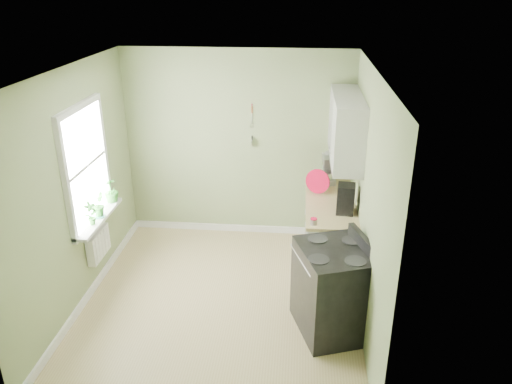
# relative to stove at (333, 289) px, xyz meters

# --- Properties ---
(floor) EXTENTS (3.20, 3.60, 0.02)m
(floor) POSITION_rel_stove_xyz_m (-1.28, 0.38, -0.51)
(floor) COLOR tan
(floor) RESTS_ON ground
(ceiling) EXTENTS (3.20, 3.60, 0.02)m
(ceiling) POSITION_rel_stove_xyz_m (-1.28, 0.38, 2.21)
(ceiling) COLOR white
(ceiling) RESTS_ON wall_back
(wall_back) EXTENTS (3.20, 0.02, 2.70)m
(wall_back) POSITION_rel_stove_xyz_m (-1.28, 2.19, 0.85)
(wall_back) COLOR gray
(wall_back) RESTS_ON floor
(wall_left) EXTENTS (0.02, 3.60, 2.70)m
(wall_left) POSITION_rel_stove_xyz_m (-2.89, 0.38, 0.85)
(wall_left) COLOR gray
(wall_left) RESTS_ON floor
(wall_right) EXTENTS (0.02, 3.60, 2.70)m
(wall_right) POSITION_rel_stove_xyz_m (0.33, 0.38, 0.85)
(wall_right) COLOR gray
(wall_right) RESTS_ON floor
(base_cabinets) EXTENTS (0.60, 1.60, 0.87)m
(base_cabinets) POSITION_rel_stove_xyz_m (0.02, 1.38, -0.06)
(base_cabinets) COLOR silver
(base_cabinets) RESTS_ON floor
(countertop) EXTENTS (0.64, 1.60, 0.04)m
(countertop) POSITION_rel_stove_xyz_m (0.01, 1.38, 0.39)
(countertop) COLOR tan
(countertop) RESTS_ON base_cabinets
(upper_cabinets) EXTENTS (0.35, 1.40, 0.80)m
(upper_cabinets) POSITION_rel_stove_xyz_m (0.15, 1.48, 1.35)
(upper_cabinets) COLOR silver
(upper_cabinets) RESTS_ON wall_right
(window) EXTENTS (0.06, 1.14, 1.44)m
(window) POSITION_rel_stove_xyz_m (-2.86, 0.68, 1.05)
(window) COLOR white
(window) RESTS_ON wall_left
(window_sill) EXTENTS (0.18, 1.14, 0.04)m
(window_sill) POSITION_rel_stove_xyz_m (-2.79, 0.68, 0.38)
(window_sill) COLOR white
(window_sill) RESTS_ON wall_left
(radiator) EXTENTS (0.12, 0.50, 0.35)m
(radiator) POSITION_rel_stove_xyz_m (-2.82, 0.63, 0.05)
(radiator) COLOR white
(radiator) RESTS_ON wall_left
(wall_utensils) EXTENTS (0.02, 0.14, 0.58)m
(wall_utensils) POSITION_rel_stove_xyz_m (-1.08, 2.16, 1.07)
(wall_utensils) COLOR tan
(wall_utensils) RESTS_ON wall_back
(stove) EXTENTS (0.94, 0.98, 1.11)m
(stove) POSITION_rel_stove_xyz_m (0.00, 0.00, 0.00)
(stove) COLOR black
(stove) RESTS_ON floor
(stand_mixer) EXTENTS (0.23, 0.36, 0.42)m
(stand_mixer) POSITION_rel_stove_xyz_m (-0.01, 2.04, 0.59)
(stand_mixer) COLOR #B2B2B7
(stand_mixer) RESTS_ON countertop
(kettle) EXTENTS (0.18, 0.11, 0.19)m
(kettle) POSITION_rel_stove_xyz_m (-0.13, 1.77, 0.50)
(kettle) COLOR silver
(kettle) RESTS_ON countertop
(coffee_maker) EXTENTS (0.23, 0.25, 0.36)m
(coffee_maker) POSITION_rel_stove_xyz_m (0.16, 1.05, 0.58)
(coffee_maker) COLOR black
(coffee_maker) RESTS_ON countertop
(red_tray) EXTENTS (0.33, 0.17, 0.33)m
(red_tray) POSITION_rel_stove_xyz_m (-0.16, 1.63, 0.58)
(red_tray) COLOR #B10B2E
(red_tray) RESTS_ON countertop
(jar) EXTENTS (0.08, 0.08, 0.08)m
(jar) POSITION_rel_stove_xyz_m (-0.22, 0.68, 0.45)
(jar) COLOR #ADA18C
(jar) RESTS_ON countertop
(plant_a) EXTENTS (0.17, 0.19, 0.29)m
(plant_a) POSITION_rel_stove_xyz_m (-2.78, 0.47, 0.55)
(plant_a) COLOR #296D22
(plant_a) RESTS_ON window_sill
(plant_b) EXTENTS (0.16, 0.18, 0.30)m
(plant_b) POSITION_rel_stove_xyz_m (-2.78, 0.72, 0.55)
(plant_b) COLOR #296D22
(plant_b) RESTS_ON window_sill
(plant_c) EXTENTS (0.24, 0.24, 0.31)m
(plant_c) POSITION_rel_stove_xyz_m (-2.78, 1.13, 0.56)
(plant_c) COLOR #296D22
(plant_c) RESTS_ON window_sill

